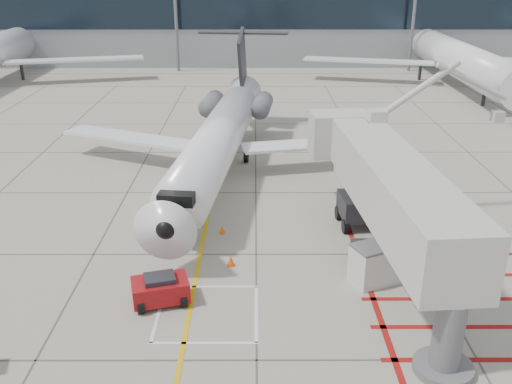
{
  "coord_description": "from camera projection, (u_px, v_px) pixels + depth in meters",
  "views": [
    {
      "loc": [
        -0.06,
        -20.76,
        13.43
      ],
      "look_at": [
        0.0,
        6.0,
        2.5
      ],
      "focal_mm": 40.0,
      "sensor_mm": 36.0,
      "label": 1
    }
  ],
  "objects": [
    {
      "name": "regional_jet",
      "position": [
        210.0,
        127.0,
        34.49
      ],
      "size": [
        27.81,
        33.45,
        8.1
      ],
      "primitive_type": null,
      "rotation": [
        0.0,
        0.0,
        -0.11
      ],
      "color": "white",
      "rests_on": "ground_plane"
    },
    {
      "name": "bg_aircraft_c",
      "position": [
        453.0,
        34.0,
        64.8
      ],
      "size": [
        33.67,
        37.41,
        11.22
      ],
      "primitive_type": null,
      "color": "silver",
      "rests_on": "ground_plane"
    },
    {
      "name": "pushback_tug",
      "position": [
        160.0,
        289.0,
        23.82
      ],
      "size": [
        2.62,
        2.02,
        1.35
      ],
      "primitive_type": null,
      "rotation": [
        0.0,
        0.0,
        0.27
      ],
      "color": "maroon",
      "rests_on": "ground_plane"
    },
    {
      "name": "jet_bridge",
      "position": [
        397.0,
        206.0,
        24.44
      ],
      "size": [
        10.01,
        18.81,
        7.27
      ],
      "primitive_type": null,
      "rotation": [
        0.0,
        0.0,
        0.08
      ],
      "color": "beige",
      "rests_on": "ground_plane"
    },
    {
      "name": "terminal_building",
      "position": [
        321.0,
        5.0,
        86.47
      ],
      "size": [
        180.0,
        28.0,
        14.0
      ],
      "primitive_type": "cube",
      "color": "gray",
      "rests_on": "ground_plane"
    },
    {
      "name": "cone_nose",
      "position": [
        231.0,
        261.0,
        26.89
      ],
      "size": [
        0.37,
        0.37,
        0.51
      ],
      "primitive_type": "cone",
      "color": "#EB4A0C",
      "rests_on": "ground_plane"
    },
    {
      "name": "cone_side",
      "position": [
        222.0,
        229.0,
        30.09
      ],
      "size": [
        0.31,
        0.31,
        0.43
      ],
      "primitive_type": "cone",
      "color": "#E6600C",
      "rests_on": "ground_plane"
    },
    {
      "name": "ground_plane",
      "position": [
        256.0,
        299.0,
        24.3
      ],
      "size": [
        260.0,
        260.0,
        0.0
      ],
      "primitive_type": "plane",
      "color": "gray",
      "rests_on": "ground"
    },
    {
      "name": "baggage_cart",
      "position": [
        369.0,
        252.0,
        27.14
      ],
      "size": [
        1.71,
        1.13,
        1.05
      ],
      "primitive_type": null,
      "rotation": [
        0.0,
        0.0,
        -0.05
      ],
      "color": "#4F4F53",
      "rests_on": "ground_plane"
    },
    {
      "name": "ground_power_unit",
      "position": [
        378.0,
        263.0,
        25.37
      ],
      "size": [
        2.65,
        2.17,
        1.82
      ],
      "primitive_type": null,
      "rotation": [
        0.0,
        0.0,
        0.43
      ],
      "color": "silver",
      "rests_on": "ground_plane"
    },
    {
      "name": "terminal_glass_band",
      "position": [
        333.0,
        5.0,
        73.09
      ],
      "size": [
        180.0,
        0.1,
        6.0
      ],
      "primitive_type": "cube",
      "color": "black",
      "rests_on": "ground_plane"
    }
  ]
}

